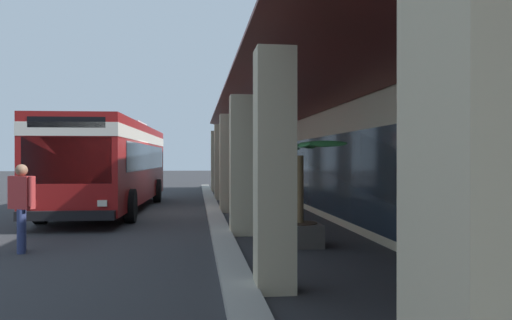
% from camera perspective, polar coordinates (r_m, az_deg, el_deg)
% --- Properties ---
extents(ground, '(120.00, 120.00, 0.00)m').
position_cam_1_polar(ground, '(18.60, 12.45, -5.68)').
color(ground, '#2D2D30').
extents(curb_strip, '(37.24, 0.50, 0.12)m').
position_cam_1_polar(curb_strip, '(14.72, -4.64, -6.98)').
color(curb_strip, '#9E998E').
rests_on(curb_strip, ground).
extents(transit_bus, '(11.30, 3.10, 3.34)m').
position_cam_1_polar(transit_bus, '(18.66, -16.46, 0.04)').
color(transit_bus, maroon).
rests_on(transit_bus, ground).
extents(pedestrian, '(0.47, 0.58, 1.78)m').
position_cam_1_polar(pedestrian, '(10.89, -25.76, -4.48)').
color(pedestrian, navy).
rests_on(pedestrian, ground).
extents(potted_palm, '(1.69, 2.02, 2.30)m').
position_cam_1_polar(potted_palm, '(10.61, 5.14, -6.77)').
color(potted_palm, '#4C4742').
rests_on(potted_palm, ground).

